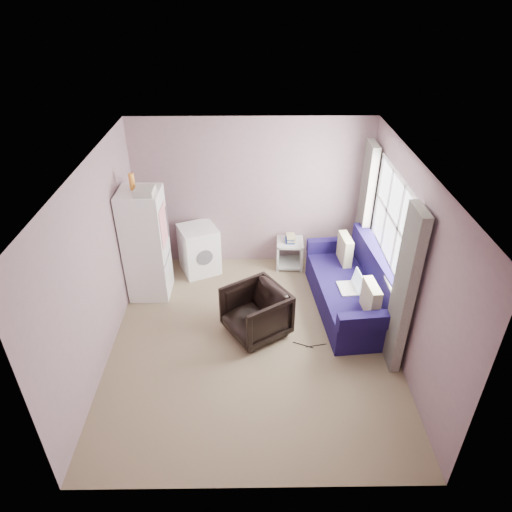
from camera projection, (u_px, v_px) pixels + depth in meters
The scene contains 8 objects.
room at pixel (254, 264), 5.60m from camera, with size 3.84×4.24×2.54m.
armchair at pixel (256, 310), 6.21m from camera, with size 0.75×0.70×0.77m, color black.
fridge at pixel (146, 244), 6.76m from camera, with size 0.62×0.60×1.96m.
washing_machine at pixel (199, 248), 7.53m from camera, with size 0.75×0.75×0.81m.
side_table at pixel (290, 251), 7.72m from camera, with size 0.46×0.46×0.60m.
sofa at pixel (355, 290), 6.70m from camera, with size 1.11×2.13×0.92m.
window_dressing at pixel (382, 245), 6.28m from camera, with size 0.17×2.62×2.18m.
floor_cables at pixel (310, 345), 6.18m from camera, with size 0.45×0.13×0.01m.
Camera 1 is at (-0.01, -4.69, 4.31)m, focal length 32.00 mm.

